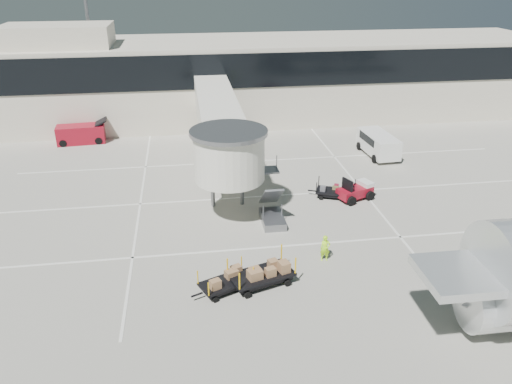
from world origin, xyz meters
TOP-DOWN VIEW (x-y plane):
  - ground at (0.00, 0.00)m, footprint 140.00×140.00m
  - lane_markings at (-0.67, 9.33)m, footprint 40.00×30.00m
  - terminal at (-0.35, 29.94)m, footprint 64.00×12.11m
  - jet_bridge at (-3.97, 12.26)m, footprint 5.70×20.40m
  - baggage_tug at (5.02, 7.64)m, footprint 2.81×2.37m
  - suitcase_cart at (3.71, 8.03)m, footprint 3.33×2.26m
  - box_cart_near at (-3.30, -1.60)m, footprint 4.13×2.58m
  - box_cart_far at (-5.07, -1.85)m, footprint 3.28×2.28m
  - ground_worker at (0.72, 0.19)m, footprint 0.59×0.41m
  - minivan at (9.77, 15.99)m, footprint 2.45×5.09m
  - belt_loader at (-16.13, 23.03)m, footprint 4.66×2.14m

SIDE VIEW (x-z plane):
  - ground at x=0.00m, z-range 0.00..0.00m
  - lane_markings at x=-0.67m, z-range 0.00..0.02m
  - suitcase_cart at x=3.71m, z-range -0.19..1.10m
  - box_cart_far at x=-5.07m, z-range -0.16..1.13m
  - box_cart_near at x=-3.30m, z-range -0.19..1.40m
  - baggage_tug at x=5.02m, z-range -0.23..1.44m
  - ground_worker at x=0.72m, z-range 0.00..1.53m
  - belt_loader at x=-16.13m, z-range -0.26..1.93m
  - minivan at x=9.77m, z-range 0.19..2.07m
  - terminal at x=-0.35m, z-range -3.49..11.71m
  - jet_bridge at x=-3.97m, z-range 1.27..7.30m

